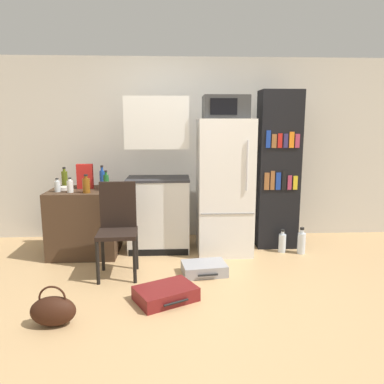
{
  "coord_description": "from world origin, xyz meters",
  "views": [
    {
      "loc": [
        -0.22,
        -3.24,
        1.59
      ],
      "look_at": [
        -0.02,
        0.85,
        0.83
      ],
      "focal_mm": 35.0,
      "sensor_mm": 36.0,
      "label": 1
    }
  ],
  "objects": [
    {
      "name": "suitcase_small_flat",
      "position": [
        0.09,
        0.53,
        0.06
      ],
      "size": [
        0.5,
        0.39,
        0.12
      ],
      "rotation": [
        0.0,
        0.0,
        0.13
      ],
      "color": "#99999E",
      "rests_on": "ground_plane"
    },
    {
      "name": "bottle_olive_oil",
      "position": [
        -1.6,
        1.51,
        0.9
      ],
      "size": [
        0.07,
        0.07,
        0.24
      ],
      "color": "#566619",
      "rests_on": "side_table"
    },
    {
      "name": "chair",
      "position": [
        -0.82,
        0.6,
        0.57
      ],
      "size": [
        0.42,
        0.42,
        0.98
      ],
      "rotation": [
        0.0,
        0.0,
        0.04
      ],
      "color": "black",
      "rests_on": "ground_plane"
    },
    {
      "name": "water_bottle_front",
      "position": [
        1.12,
        1.17,
        0.12
      ],
      "size": [
        0.09,
        0.09,
        0.29
      ],
      "color": "silver",
      "rests_on": "ground_plane"
    },
    {
      "name": "suitcase_large_flat",
      "position": [
        -0.31,
        -0.06,
        0.06
      ],
      "size": [
        0.63,
        0.56,
        0.12
      ],
      "rotation": [
        0.0,
        0.0,
        0.48
      ],
      "color": "maroon",
      "rests_on": "ground_plane"
    },
    {
      "name": "microwave",
      "position": [
        0.39,
        1.27,
        1.77
      ],
      "size": [
        0.53,
        0.44,
        0.27
      ],
      "color": "#333333",
      "rests_on": "refrigerator"
    },
    {
      "name": "bottle_amber_beer",
      "position": [
        -1.23,
        1.04,
        0.89
      ],
      "size": [
        0.09,
        0.09,
        0.21
      ],
      "color": "brown",
      "rests_on": "side_table"
    },
    {
      "name": "handbag",
      "position": [
        -1.19,
        -0.44,
        0.12
      ],
      "size": [
        0.36,
        0.2,
        0.33
      ],
      "color": "#33190F",
      "rests_on": "ground_plane"
    },
    {
      "name": "bookshelf",
      "position": [
        1.1,
        1.43,
        0.99
      ],
      "size": [
        0.51,
        0.34,
        1.99
      ],
      "color": "black",
      "rests_on": "ground_plane"
    },
    {
      "name": "ground_plane",
      "position": [
        0.0,
        0.0,
        0.0
      ],
      "size": [
        24.0,
        24.0,
        0.0
      ],
      "primitive_type": "plane",
      "color": "tan"
    },
    {
      "name": "refrigerator",
      "position": [
        0.39,
        1.27,
        0.82
      ],
      "size": [
        0.65,
        0.68,
        1.64
      ],
      "color": "white",
      "rests_on": "ground_plane"
    },
    {
      "name": "bottle_blue_soda",
      "position": [
        -1.08,
        1.25,
        0.92
      ],
      "size": [
        0.06,
        0.06,
        0.29
      ],
      "color": "#1E47A3",
      "rests_on": "side_table"
    },
    {
      "name": "bottle_milk_white",
      "position": [
        -1.42,
        1.08,
        0.87
      ],
      "size": [
        0.07,
        0.07,
        0.17
      ],
      "color": "white",
      "rests_on": "side_table"
    },
    {
      "name": "kitchen_hutch",
      "position": [
        -0.42,
        1.35,
        0.87
      ],
      "size": [
        0.77,
        0.5,
        1.9
      ],
      "color": "silver",
      "rests_on": "ground_plane"
    },
    {
      "name": "side_table",
      "position": [
        -1.32,
        1.26,
        0.4
      ],
      "size": [
        0.8,
        0.68,
        0.8
      ],
      "color": "#422D1E",
      "rests_on": "ground_plane"
    },
    {
      "name": "bowl",
      "position": [
        -1.54,
        1.24,
        0.82
      ],
      "size": [
        0.14,
        0.14,
        0.04
      ],
      "color": "silver",
      "rests_on": "side_table"
    },
    {
      "name": "water_bottle_middle",
      "position": [
        1.34,
        1.11,
        0.14
      ],
      "size": [
        0.1,
        0.1,
        0.33
      ],
      "color": "silver",
      "rests_on": "ground_plane"
    },
    {
      "name": "bottle_clear_short",
      "position": [
        -1.58,
        1.12,
        0.87
      ],
      "size": [
        0.07,
        0.07,
        0.16
      ],
      "color": "silver",
      "rests_on": "side_table"
    },
    {
      "name": "wall_back",
      "position": [
        0.2,
        2.0,
        1.23
      ],
      "size": [
        6.4,
        0.1,
        2.46
      ],
      "color": "beige",
      "rests_on": "ground_plane"
    },
    {
      "name": "cereal_box",
      "position": [
        -1.31,
        1.34,
        0.95
      ],
      "size": [
        0.19,
        0.07,
        0.3
      ],
      "color": "red",
      "rests_on": "side_table"
    },
    {
      "name": "bottle_green_tall",
      "position": [
        -1.02,
        1.16,
        0.9
      ],
      "size": [
        0.06,
        0.06,
        0.24
      ],
      "color": "#1E6028",
      "rests_on": "side_table"
    }
  ]
}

